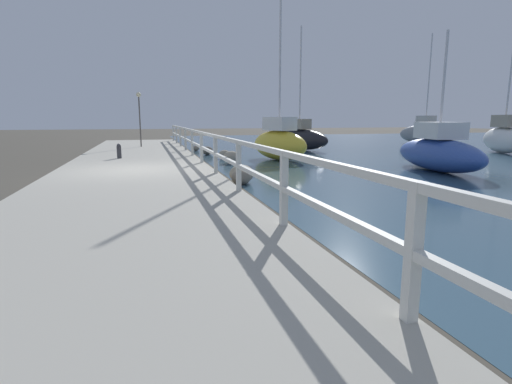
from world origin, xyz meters
TOP-DOWN VIEW (x-y plane):
  - ground_plane at (0.00, 0.00)m, footprint 120.00×120.00m
  - dock_walkway at (0.00, 0.00)m, footprint 4.74×36.00m
  - railing at (2.27, -0.00)m, footprint 0.10×32.50m
  - boulder_downstream at (3.07, 9.92)m, footprint 0.40×0.36m
  - boulder_far_strip at (3.79, 5.12)m, footprint 0.53×0.47m
  - boulder_mid_strip at (3.34, 7.31)m, footprint 0.56×0.51m
  - boulder_water_edge at (2.85, -2.15)m, footprint 0.55×0.49m
  - boulder_upstream at (2.94, -1.85)m, footprint 0.69×0.63m
  - boulder_near_dock at (3.69, 3.11)m, footprint 0.67×0.61m
  - mooring_bollard at (-0.67, 3.84)m, footprint 0.17×0.17m
  - dock_lamp at (0.11, 10.53)m, footprint 0.26×0.26m
  - sailboat_white at (18.64, 4.25)m, footprint 2.28×4.13m
  - sailboat_blue at (10.14, -1.08)m, footprint 2.42×5.15m
  - sailboat_black at (9.08, 9.33)m, footprint 2.33×5.16m
  - sailboat_yellow at (6.00, 3.87)m, footprint 2.26×3.56m
  - sailboat_gray at (19.17, 11.16)m, footprint 1.53×4.87m

SIDE VIEW (x-z plane):
  - ground_plane at x=0.00m, z-range 0.00..0.00m
  - dock_walkway at x=0.00m, z-range 0.00..0.26m
  - boulder_downstream at x=3.07m, z-range 0.00..0.30m
  - boulder_far_strip at x=3.79m, z-range 0.00..0.39m
  - boulder_water_edge at x=2.85m, z-range 0.00..0.41m
  - boulder_mid_strip at x=3.34m, z-range 0.00..0.42m
  - boulder_near_dock at x=3.69m, z-range 0.00..0.50m
  - boulder_upstream at x=2.94m, z-range 0.00..0.52m
  - mooring_bollard at x=-0.67m, z-range 0.26..0.84m
  - sailboat_blue at x=10.14m, z-range -1.67..3.00m
  - sailboat_black at x=9.08m, z-range -2.76..4.15m
  - sailboat_gray at x=19.17m, z-range -2.92..4.49m
  - sailboat_yellow at x=6.00m, z-range -3.00..4.58m
  - sailboat_white at x=18.64m, z-range -3.31..5.01m
  - railing at x=2.27m, z-range 0.46..1.55m
  - dock_lamp at x=0.11m, z-range 0.96..3.93m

